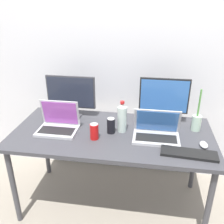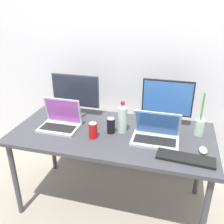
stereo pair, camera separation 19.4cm
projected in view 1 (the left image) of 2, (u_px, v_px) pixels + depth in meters
name	position (u px, v px, depth m)	size (l,w,h in m)	color
ground_plane	(112.00, 201.00, 2.33)	(16.00, 16.00, 0.00)	gray
wall_back	(122.00, 49.00, 2.32)	(7.00, 0.08, 2.60)	silver
work_desk	(112.00, 139.00, 2.05)	(1.61, 0.77, 0.74)	#424247
monitor_left	(71.00, 95.00, 2.22)	(0.44, 0.18, 0.38)	#38383D
monitor_center	(164.00, 99.00, 2.10)	(0.41, 0.18, 0.39)	black
laptop_silver	(58.00, 124.00, 2.03)	(0.32, 0.23, 0.24)	#B7B7BC
laptop_secondary	(156.00, 132.00, 1.92)	(0.35, 0.22, 0.23)	#B7B7BC
keyboard_main	(189.00, 154.00, 1.73)	(0.38, 0.12, 0.02)	black
mouse_by_keyboard	(204.00, 145.00, 1.81)	(0.06, 0.09, 0.04)	silver
water_bottle	(122.00, 118.00, 1.99)	(0.07, 0.07, 0.26)	silver
soda_can_near_keyboard	(111.00, 126.00, 1.99)	(0.07, 0.07, 0.13)	black
soda_can_by_laptop	(94.00, 131.00, 1.90)	(0.07, 0.07, 0.13)	red
bamboo_vase	(196.00, 122.00, 2.03)	(0.08, 0.08, 0.35)	#B2D1B7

